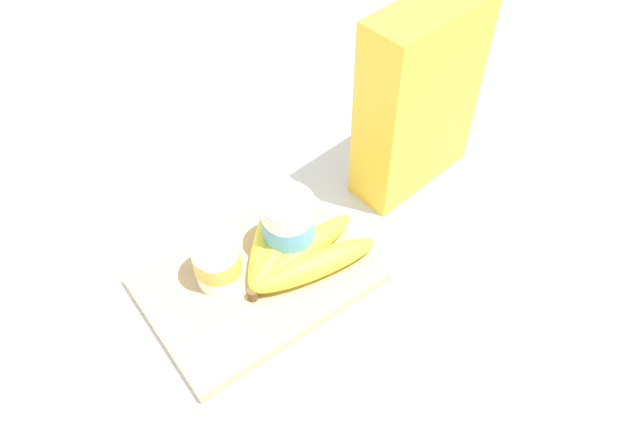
% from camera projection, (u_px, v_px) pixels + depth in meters
% --- Properties ---
extents(ground_plane, '(2.40, 2.40, 0.00)m').
position_uv_depth(ground_plane, '(257.00, 282.00, 0.81)').
color(ground_plane, silver).
extents(cutting_board, '(0.29, 0.21, 0.02)m').
position_uv_depth(cutting_board, '(257.00, 278.00, 0.80)').
color(cutting_board, tan).
rests_on(cutting_board, ground_plane).
extents(cereal_box, '(0.20, 0.10, 0.29)m').
position_uv_depth(cereal_box, '(418.00, 100.00, 0.84)').
color(cereal_box, yellow).
rests_on(cereal_box, ground_plane).
extents(yogurt_cup_front, '(0.06, 0.06, 0.08)m').
position_uv_depth(yogurt_cup_front, '(216.00, 260.00, 0.76)').
color(yogurt_cup_front, white).
rests_on(yogurt_cup_front, cutting_board).
extents(yogurt_cup_back, '(0.07, 0.07, 0.10)m').
position_uv_depth(yogurt_cup_back, '(288.00, 226.00, 0.79)').
color(yogurt_cup_back, white).
rests_on(yogurt_cup_back, cutting_board).
extents(banana_bunch, '(0.19, 0.19, 0.04)m').
position_uv_depth(banana_bunch, '(293.00, 250.00, 0.80)').
color(banana_bunch, yellow).
rests_on(banana_bunch, cutting_board).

